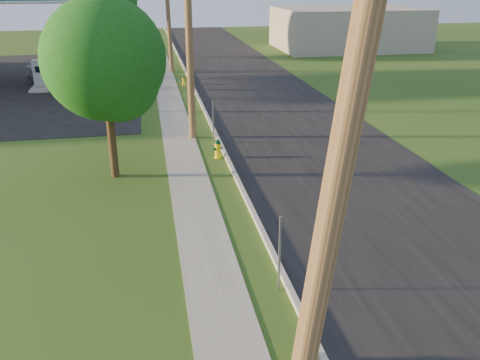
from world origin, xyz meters
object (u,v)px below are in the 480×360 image
object	(u,v)px
tree_verge	(107,64)
car_silver	(61,70)
utility_pole_near	(333,200)
utility_pole_mid	(189,28)
utility_pole_far	(168,7)
hydrant_far	(184,80)
fuel_pump_ne	(41,77)
tree_lot	(110,2)
fuel_pump_se	(51,67)
hydrant_mid	(218,149)
price_pylon	(104,10)
hydrant_near	(304,348)

from	to	relation	value
tree_verge	car_silver	world-z (taller)	tree_verge
utility_pole_near	utility_pole_mid	world-z (taller)	utility_pole_mid
utility_pole_far	hydrant_far	bearing A→B (deg)	-84.22
utility_pole_near	hydrant_far	distance (m)	30.69
fuel_pump_ne	tree_lot	xyz separation A→B (m)	(4.24, 12.80, 4.16)
utility_pole_near	tree_lot	size ratio (longest dim) A/B	1.25
fuel_pump_se	tree_lot	world-z (taller)	tree_lot
utility_pole_near	hydrant_mid	world-z (taller)	utility_pole_near
utility_pole_near	utility_pole_mid	bearing A→B (deg)	90.00
fuel_pump_ne	utility_pole_near	bearing A→B (deg)	-73.98
price_pylon	tree_lot	xyz separation A→B (m)	(-0.76, 20.30, -0.55)
utility_pole_near	price_pylon	size ratio (longest dim) A/B	1.38
hydrant_mid	hydrant_far	world-z (taller)	hydrant_mid
price_pylon	hydrant_mid	size ratio (longest dim) A/B	8.37
tree_verge	hydrant_near	size ratio (longest dim) A/B	9.26
fuel_pump_ne	tree_lot	bearing A→B (deg)	71.69
utility_pole_far	car_silver	distance (m)	9.29
price_pylon	car_silver	bearing A→B (deg)	112.39
utility_pole_far	car_silver	bearing A→B (deg)	-160.85
fuel_pump_se	tree_verge	size ratio (longest dim) A/B	0.49
utility_pole_mid	hydrant_far	size ratio (longest dim) A/B	14.72
fuel_pump_ne	tree_verge	distance (m)	18.66
price_pylon	hydrant_mid	xyz separation A→B (m)	(4.66, -8.53, -5.03)
hydrant_near	hydrant_far	distance (m)	27.65
hydrant_far	utility_pole_near	bearing A→B (deg)	-91.08
car_silver	fuel_pump_se	bearing A→B (deg)	46.42
tree_verge	tree_lot	xyz separation A→B (m)	(-1.39, 30.24, 0.66)
tree_verge	car_silver	distance (m)	20.52
fuel_pump_ne	tree_verge	xyz separation A→B (m)	(5.63, -17.44, 3.50)
tree_lot	car_silver	distance (m)	11.77
utility_pole_near	hydrant_far	size ratio (longest dim) A/B	14.24
utility_pole_near	fuel_pump_ne	world-z (taller)	utility_pole_near
tree_verge	price_pylon	bearing A→B (deg)	93.61
fuel_pump_se	car_silver	world-z (taller)	fuel_pump_se
fuel_pump_ne	hydrant_near	distance (m)	29.89
price_pylon	hydrant_far	bearing A→B (deg)	56.89
utility_pole_far	hydrant_mid	xyz separation A→B (m)	(0.76, -21.03, -4.40)
utility_pole_mid	hydrant_near	world-z (taller)	utility_pole_mid
utility_pole_far	tree_verge	size ratio (longest dim) A/B	1.45
tree_verge	car_silver	xyz separation A→B (m)	(-4.64, 19.69, -3.43)
hydrant_near	hydrant_mid	bearing A→B (deg)	89.81
tree_lot	hydrant_far	world-z (taller)	tree_lot
hydrant_mid	fuel_pump_se	bearing A→B (deg)	115.75
tree_lot	hydrant_near	world-z (taller)	tree_lot
hydrant_near	hydrant_far	size ratio (longest dim) A/B	1.06
fuel_pump_ne	price_pylon	world-z (taller)	price_pylon
utility_pole_near	utility_pole_far	size ratio (longest dim) A/B	1.00
price_pylon	tree_verge	distance (m)	10.03
utility_pole_far	hydrant_mid	bearing A→B (deg)	-87.94
hydrant_far	car_silver	size ratio (longest dim) A/B	0.14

